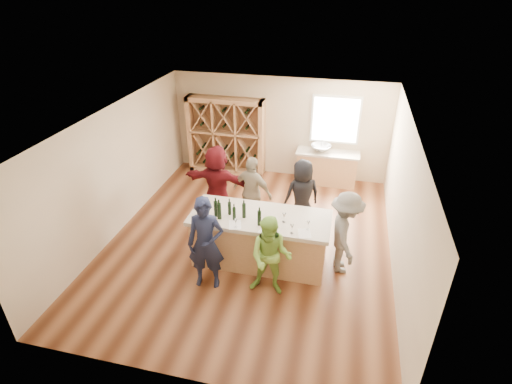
% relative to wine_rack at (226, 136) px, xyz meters
% --- Properties ---
extents(floor, '(6.00, 7.00, 0.10)m').
position_rel_wine_rack_xyz_m(floor, '(1.50, -3.27, -1.15)').
color(floor, brown).
rests_on(floor, ground).
extents(ceiling, '(6.00, 7.00, 0.10)m').
position_rel_wine_rack_xyz_m(ceiling, '(1.50, -3.27, 1.75)').
color(ceiling, white).
rests_on(ceiling, ground).
extents(wall_back, '(6.00, 0.10, 2.80)m').
position_rel_wine_rack_xyz_m(wall_back, '(1.50, 0.28, 0.30)').
color(wall_back, '#CCB593').
rests_on(wall_back, ground).
extents(wall_front, '(6.00, 0.10, 2.80)m').
position_rel_wine_rack_xyz_m(wall_front, '(1.50, -6.82, 0.30)').
color(wall_front, '#CCB593').
rests_on(wall_front, ground).
extents(wall_left, '(0.10, 7.00, 2.80)m').
position_rel_wine_rack_xyz_m(wall_left, '(-1.55, -3.27, 0.30)').
color(wall_left, '#CCB593').
rests_on(wall_left, ground).
extents(wall_right, '(0.10, 7.00, 2.80)m').
position_rel_wine_rack_xyz_m(wall_right, '(4.55, -3.27, 0.30)').
color(wall_right, '#CCB593').
rests_on(wall_right, ground).
extents(window_frame, '(1.30, 0.06, 1.30)m').
position_rel_wine_rack_xyz_m(window_frame, '(3.00, 0.20, 0.65)').
color(window_frame, white).
rests_on(window_frame, wall_back).
extents(window_pane, '(1.18, 0.01, 1.18)m').
position_rel_wine_rack_xyz_m(window_pane, '(3.00, 0.17, 0.65)').
color(window_pane, white).
rests_on(window_pane, wall_back).
extents(wine_rack, '(2.20, 0.45, 2.20)m').
position_rel_wine_rack_xyz_m(wine_rack, '(0.00, 0.00, 0.00)').
color(wine_rack, tan).
rests_on(wine_rack, floor).
extents(back_counter_base, '(1.60, 0.58, 0.86)m').
position_rel_wine_rack_xyz_m(back_counter_base, '(2.90, -0.07, -0.67)').
color(back_counter_base, tan).
rests_on(back_counter_base, floor).
extents(back_counter_top, '(1.70, 0.62, 0.06)m').
position_rel_wine_rack_xyz_m(back_counter_top, '(2.90, -0.07, -0.21)').
color(back_counter_top, '#C1B29E').
rests_on(back_counter_top, back_counter_base).
extents(sink, '(0.54, 0.54, 0.19)m').
position_rel_wine_rack_xyz_m(sink, '(2.70, -0.07, -0.09)').
color(sink, silver).
rests_on(sink, back_counter_top).
extents(faucet, '(0.02, 0.02, 0.30)m').
position_rel_wine_rack_xyz_m(faucet, '(2.70, 0.11, -0.03)').
color(faucet, silver).
rests_on(faucet, back_counter_top).
extents(tasting_counter_base, '(2.60, 1.00, 1.00)m').
position_rel_wine_rack_xyz_m(tasting_counter_base, '(1.87, -3.86, -0.60)').
color(tasting_counter_base, tan).
rests_on(tasting_counter_base, floor).
extents(tasting_counter_top, '(2.72, 1.12, 0.08)m').
position_rel_wine_rack_xyz_m(tasting_counter_top, '(1.87, -3.86, -0.06)').
color(tasting_counter_top, '#C1B29E').
rests_on(tasting_counter_top, tasting_counter_base).
extents(wine_bottle_a, '(0.11, 0.11, 0.32)m').
position_rel_wine_rack_xyz_m(wine_bottle_a, '(1.04, -4.04, 0.14)').
color(wine_bottle_a, black).
rests_on(wine_bottle_a, tasting_counter_top).
extents(wine_bottle_b, '(0.10, 0.10, 0.33)m').
position_rel_wine_rack_xyz_m(wine_bottle_b, '(1.13, -4.12, 0.15)').
color(wine_bottle_b, black).
rests_on(wine_bottle_b, tasting_counter_top).
extents(wine_bottle_c, '(0.07, 0.07, 0.27)m').
position_rel_wine_rack_xyz_m(wine_bottle_c, '(1.28, -3.93, 0.11)').
color(wine_bottle_c, black).
rests_on(wine_bottle_c, tasting_counter_top).
extents(wine_bottle_d, '(0.09, 0.09, 0.27)m').
position_rel_wine_rack_xyz_m(wine_bottle_d, '(1.42, -4.10, 0.11)').
color(wine_bottle_d, black).
rests_on(wine_bottle_d, tasting_counter_top).
extents(wine_bottle_e, '(0.09, 0.09, 0.30)m').
position_rel_wine_rack_xyz_m(wine_bottle_e, '(1.58, -3.97, 0.13)').
color(wine_bottle_e, black).
rests_on(wine_bottle_e, tasting_counter_top).
extents(wine_glass_a, '(0.08, 0.08, 0.17)m').
position_rel_wine_rack_xyz_m(wine_glass_a, '(1.52, -4.34, 0.06)').
color(wine_glass_a, white).
rests_on(wine_glass_a, tasting_counter_top).
extents(wine_glass_b, '(0.07, 0.07, 0.18)m').
position_rel_wine_rack_xyz_m(wine_glass_b, '(2.11, -4.30, 0.07)').
color(wine_glass_b, white).
rests_on(wine_glass_b, tasting_counter_top).
extents(wine_glass_c, '(0.09, 0.09, 0.18)m').
position_rel_wine_rack_xyz_m(wine_glass_c, '(2.55, -4.29, 0.07)').
color(wine_glass_c, white).
rests_on(wine_glass_c, tasting_counter_top).
extents(wine_glass_d, '(0.08, 0.08, 0.20)m').
position_rel_wine_rack_xyz_m(wine_glass_d, '(2.35, -3.96, 0.08)').
color(wine_glass_d, white).
rests_on(wine_glass_d, tasting_counter_top).
extents(wine_glass_e, '(0.07, 0.07, 0.17)m').
position_rel_wine_rack_xyz_m(wine_glass_e, '(2.82, -4.10, 0.07)').
color(wine_glass_e, white).
rests_on(wine_glass_e, tasting_counter_top).
extents(tasting_menu_a, '(0.31, 0.36, 0.00)m').
position_rel_wine_rack_xyz_m(tasting_menu_a, '(1.48, -4.26, -0.02)').
color(tasting_menu_a, white).
rests_on(tasting_menu_a, tasting_counter_top).
extents(tasting_menu_b, '(0.31, 0.37, 0.00)m').
position_rel_wine_rack_xyz_m(tasting_menu_b, '(2.10, -4.27, -0.02)').
color(tasting_menu_b, white).
rests_on(tasting_menu_b, tasting_counter_top).
extents(tasting_menu_c, '(0.29, 0.35, 0.00)m').
position_rel_wine_rack_xyz_m(tasting_menu_c, '(2.78, -4.24, -0.02)').
color(tasting_menu_c, white).
rests_on(tasting_menu_c, tasting_counter_top).
extents(person_near_left, '(0.74, 0.58, 1.85)m').
position_rel_wine_rack_xyz_m(person_near_left, '(1.07, -4.75, -0.17)').
color(person_near_left, '#191E38').
rests_on(person_near_left, floor).
extents(person_near_right, '(0.78, 0.43, 1.59)m').
position_rel_wine_rack_xyz_m(person_near_right, '(2.25, -4.69, -0.30)').
color(person_near_right, '#8CC64C').
rests_on(person_near_right, floor).
extents(person_server, '(0.72, 1.19, 1.71)m').
position_rel_wine_rack_xyz_m(person_server, '(3.50, -3.73, -0.24)').
color(person_server, slate).
rests_on(person_server, floor).
extents(person_far_mid, '(1.11, 0.80, 1.70)m').
position_rel_wine_rack_xyz_m(person_far_mid, '(1.40, -2.58, -0.25)').
color(person_far_mid, gray).
rests_on(person_far_mid, floor).
extents(person_far_right, '(0.98, 0.87, 1.69)m').
position_rel_wine_rack_xyz_m(person_far_right, '(2.51, -2.47, -0.25)').
color(person_far_right, black).
rests_on(person_far_right, floor).
extents(person_far_left, '(1.73, 0.68, 1.85)m').
position_rel_wine_rack_xyz_m(person_far_left, '(0.55, -2.48, -0.18)').
color(person_far_left, '#590F14').
rests_on(person_far_left, floor).
extents(wine_bottle_f, '(0.07, 0.07, 0.30)m').
position_rel_wine_rack_xyz_m(wine_bottle_f, '(1.92, -4.16, 0.13)').
color(wine_bottle_f, black).
rests_on(wine_bottle_f, tasting_counter_top).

